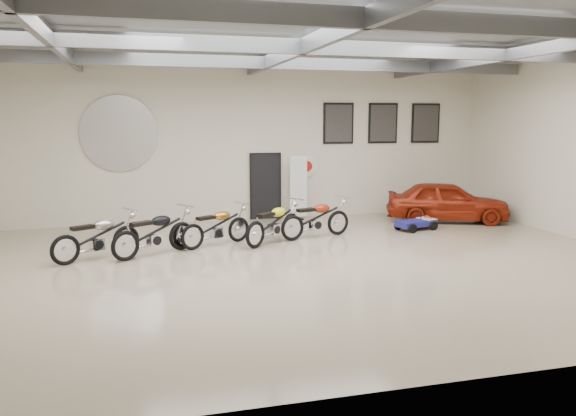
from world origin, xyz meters
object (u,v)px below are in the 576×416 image
object	(u,v)px
motorcycle_gold	(216,225)
motorcycle_yellow	(274,222)
vintage_car	(447,201)
motorcycle_silver	(96,236)
motorcycle_red	(316,218)
motorcycle_black	(154,232)
go_kart	(419,220)
banner_stand	(298,189)

from	to	relation	value
motorcycle_gold	motorcycle_yellow	xyz separation A→B (m)	(1.51, -0.07, 0.03)
vintage_car	motorcycle_gold	bearing A→B (deg)	124.48
motorcycle_silver	motorcycle_red	bearing A→B (deg)	-20.65
motorcycle_silver	motorcycle_black	xyz separation A→B (m)	(1.31, 0.06, 0.02)
motorcycle_yellow	go_kart	xyz separation A→B (m)	(4.60, 0.69, -0.29)
banner_stand	motorcycle_red	distance (m)	2.90
motorcycle_silver	motorcycle_black	distance (m)	1.31
banner_stand	vintage_car	xyz separation A→B (m)	(4.51, -1.50, -0.36)
vintage_car	motorcycle_black	bearing A→B (deg)	126.34
go_kart	motorcycle_red	bearing A→B (deg)	168.43
motorcycle_silver	motorcycle_yellow	size ratio (longest dim) A/B	1.00
motorcycle_silver	motorcycle_red	distance (m)	5.74
motorcycle_red	vintage_car	xyz separation A→B (m)	(4.82, 1.34, 0.09)
motorcycle_black	go_kart	bearing A→B (deg)	-21.32
motorcycle_silver	go_kart	xyz separation A→B (m)	(8.98, 1.33, -0.28)
motorcycle_red	go_kart	size ratio (longest dim) A/B	1.42
go_kart	motorcycle_gold	bearing A→B (deg)	168.64
motorcycle_black	motorcycle_red	world-z (taller)	motorcycle_black
motorcycle_gold	vintage_car	size ratio (longest dim) A/B	0.54
motorcycle_black	vintage_car	distance (m)	9.46
motorcycle_yellow	motorcycle_red	size ratio (longest dim) A/B	1.00
motorcycle_gold	go_kart	size ratio (longest dim) A/B	1.36
motorcycle_silver	motorcycle_red	xyz separation A→B (m)	(5.66, 1.00, 0.00)
motorcycle_black	motorcycle_yellow	bearing A→B (deg)	-20.04
motorcycle_gold	motorcycle_red	distance (m)	2.80
go_kart	motorcycle_black	bearing A→B (deg)	172.26
motorcycle_silver	banner_stand	bearing A→B (deg)	2.11
banner_stand	motorcycle_yellow	bearing A→B (deg)	-108.48
motorcycle_yellow	motorcycle_silver	bearing A→B (deg)	150.20
motorcycle_yellow	motorcycle_red	distance (m)	1.33
go_kart	banner_stand	bearing A→B (deg)	122.81
banner_stand	motorcycle_silver	bearing A→B (deg)	-139.31
motorcycle_black	banner_stand	bearing A→B (deg)	8.39
motorcycle_black	vintage_car	size ratio (longest dim) A/B	0.58
motorcycle_silver	motorcycle_black	bearing A→B (deg)	-28.19
banner_stand	motorcycle_red	bearing A→B (deg)	-88.50
motorcycle_black	motorcycle_silver	bearing A→B (deg)	151.80
motorcycle_black	motorcycle_yellow	world-z (taller)	motorcycle_black
banner_stand	motorcycle_yellow	distance (m)	3.61
banner_stand	motorcycle_black	distance (m)	6.03
motorcycle_gold	vintage_car	distance (m)	7.78
motorcycle_red	motorcycle_gold	bearing A→B (deg)	170.13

